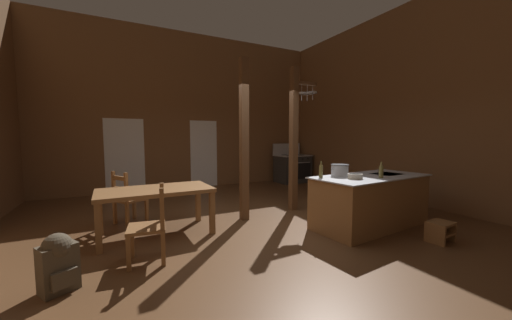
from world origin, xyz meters
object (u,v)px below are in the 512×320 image
at_px(ladderback_chair_by_post, 151,226).
at_px(mixing_bowl_on_counter, 355,176).
at_px(ladderback_chair_near_window, 128,199).
at_px(stove_range, 292,168).
at_px(stockpot_on_counter, 340,170).
at_px(kitchen_island, 370,201).
at_px(dining_table, 156,194).
at_px(bottle_short_on_counter, 381,171).
at_px(step_stool, 440,230).
at_px(backpack, 58,261).
at_px(bottle_tall_on_counter, 321,171).

height_order(ladderback_chair_by_post, mixing_bowl_on_counter, mixing_bowl_on_counter).
height_order(ladderback_chair_near_window, mixing_bowl_on_counter, mixing_bowl_on_counter).
relative_size(stove_range, stockpot_on_counter, 3.62).
distance_m(kitchen_island, stove_range, 4.73).
bearing_deg(dining_table, stockpot_on_counter, -19.71).
bearing_deg(kitchen_island, stockpot_on_counter, 156.76).
height_order(stockpot_on_counter, mixing_bowl_on_counter, stockpot_on_counter).
height_order(dining_table, bottle_short_on_counter, bottle_short_on_counter).
height_order(stove_range, ladderback_chair_near_window, stove_range).
bearing_deg(stockpot_on_counter, step_stool, -55.26).
height_order(kitchen_island, mixing_bowl_on_counter, mixing_bowl_on_counter).
relative_size(step_stool, dining_table, 0.22).
bearing_deg(step_stool, backpack, 168.44).
height_order(kitchen_island, bottle_short_on_counter, bottle_short_on_counter).
bearing_deg(ladderback_chair_near_window, backpack, -108.98).
relative_size(ladderback_chair_by_post, bottle_tall_on_counter, 3.45).
bearing_deg(bottle_tall_on_counter, ladderback_chair_near_window, 147.15).
distance_m(step_stool, stockpot_on_counter, 1.68).
height_order(backpack, mixing_bowl_on_counter, mixing_bowl_on_counter).
height_order(step_stool, bottle_tall_on_counter, bottle_tall_on_counter).
bearing_deg(dining_table, bottle_tall_on_counter, -22.59).
bearing_deg(bottle_short_on_counter, ladderback_chair_by_post, 171.43).
bearing_deg(step_stool, mixing_bowl_on_counter, 134.07).
xyz_separation_m(stove_range, mixing_bowl_on_counter, (-1.98, -4.61, 0.44)).
xyz_separation_m(step_stool, bottle_short_on_counter, (-0.38, 0.75, 0.81)).
height_order(dining_table, backpack, dining_table).
distance_m(stockpot_on_counter, bottle_tall_on_counter, 0.41).
xyz_separation_m(ladderback_chair_by_post, bottle_short_on_counter, (3.50, -0.53, 0.54)).
bearing_deg(backpack, ladderback_chair_by_post, 18.22).
xyz_separation_m(step_stool, ladderback_chair_by_post, (-3.88, 1.28, 0.27)).
bearing_deg(bottle_short_on_counter, dining_table, 155.90).
bearing_deg(bottle_tall_on_counter, mixing_bowl_on_counter, -40.49).
height_order(stove_range, step_stool, stove_range).
bearing_deg(step_stool, ladderback_chair_by_post, 161.75).
xyz_separation_m(stove_range, bottle_tall_on_counter, (-2.39, -4.27, 0.51)).
relative_size(stove_range, dining_table, 0.77).
distance_m(dining_table, mixing_bowl_on_counter, 3.18).
xyz_separation_m(dining_table, mixing_bowl_on_counter, (2.86, -1.37, 0.27)).
bearing_deg(ladderback_chair_by_post, stove_range, 39.91).
relative_size(kitchen_island, step_stool, 5.88).
distance_m(ladderback_chair_near_window, bottle_tall_on_counter, 3.42).
bearing_deg(step_stool, bottle_short_on_counter, 116.99).
bearing_deg(kitchen_island, backpack, -179.84).
height_order(ladderback_chair_by_post, backpack, ladderback_chair_by_post).
bearing_deg(stove_range, bottle_tall_on_counter, -119.27).
height_order(ladderback_chair_by_post, stockpot_on_counter, stockpot_on_counter).
distance_m(kitchen_island, mixing_bowl_on_counter, 0.71).
relative_size(ladderback_chair_by_post, backpack, 1.59).
distance_m(ladderback_chair_by_post, stockpot_on_counter, 3.09).
xyz_separation_m(backpack, stockpot_on_counter, (3.95, 0.23, 0.67)).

